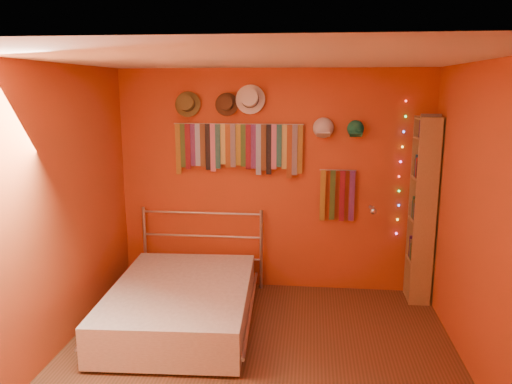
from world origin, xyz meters
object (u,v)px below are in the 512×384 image
(tie_rack, at_px, (239,146))
(bookshelf, at_px, (427,210))
(bed, at_px, (181,303))
(reading_lamp, at_px, (373,210))

(tie_rack, xyz_separation_m, bookshelf, (2.04, -0.15, -0.63))
(tie_rack, distance_m, bed, 1.81)
(bookshelf, relative_size, bed, 1.02)
(reading_lamp, height_order, bookshelf, bookshelf)
(tie_rack, xyz_separation_m, bed, (-0.43, -1.01, -1.43))
(tie_rack, relative_size, bookshelf, 0.72)
(reading_lamp, xyz_separation_m, bookshelf, (0.56, 0.02, 0.02))
(tie_rack, relative_size, bed, 0.74)
(reading_lamp, bearing_deg, bed, -156.37)
(reading_lamp, bearing_deg, tie_rack, 173.05)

